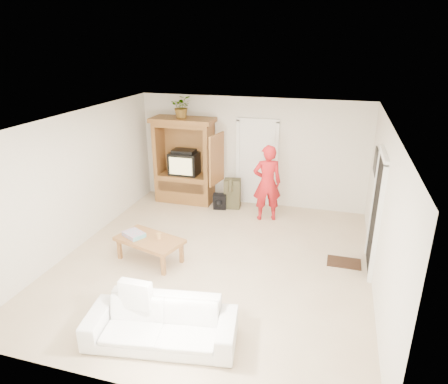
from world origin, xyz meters
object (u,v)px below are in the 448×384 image
(armoire, at_px, (185,166))
(man, at_px, (267,183))
(coffee_table, at_px, (150,241))
(sofa, at_px, (161,324))

(armoire, height_order, man, armoire)
(man, distance_m, coffee_table, 2.99)
(coffee_table, bearing_deg, armoire, 114.51)
(armoire, bearing_deg, coffee_table, -81.72)
(sofa, bearing_deg, coffee_table, 110.87)
(man, distance_m, sofa, 4.39)
(armoire, xyz_separation_m, coffee_table, (0.43, -2.95, -0.52))
(man, bearing_deg, sofa, 63.11)
(armoire, distance_m, man, 2.21)
(armoire, bearing_deg, sofa, -72.62)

